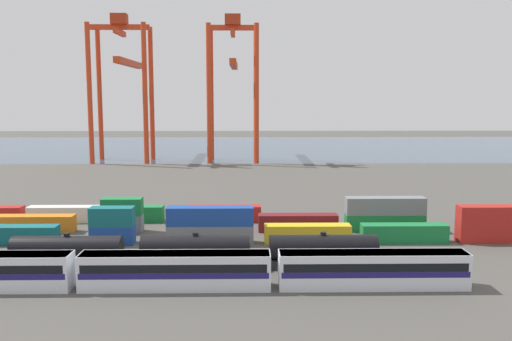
{
  "coord_description": "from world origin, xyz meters",
  "views": [
    {
      "loc": [
        4.14,
        -78.17,
        20.55
      ],
      "look_at": [
        6.15,
        36.77,
        5.06
      ],
      "focal_mm": 38.94,
      "sensor_mm": 36.0,
      "label": 1
    }
  ],
  "objects_px": {
    "shipping_container_16": "(385,222)",
    "gantry_crane_central": "(233,75)",
    "passenger_train": "(175,269)",
    "freight_tank_row": "(132,252)",
    "gantry_crane_west": "(123,74)",
    "shipping_container_0": "(14,235)",
    "shipping_container_5": "(307,234)"
  },
  "relations": [
    {
      "from": "shipping_container_5",
      "to": "shipping_container_16",
      "type": "distance_m",
      "value": 14.38
    },
    {
      "from": "passenger_train",
      "to": "shipping_container_0",
      "type": "relative_size",
      "value": 5.2
    },
    {
      "from": "passenger_train",
      "to": "shipping_container_0",
      "type": "height_order",
      "value": "passenger_train"
    },
    {
      "from": "shipping_container_16",
      "to": "gantry_crane_west",
      "type": "bearing_deg",
      "value": 122.22
    },
    {
      "from": "passenger_train",
      "to": "shipping_container_5",
      "type": "height_order",
      "value": "passenger_train"
    },
    {
      "from": "freight_tank_row",
      "to": "shipping_container_5",
      "type": "height_order",
      "value": "freight_tank_row"
    },
    {
      "from": "shipping_container_16",
      "to": "gantry_crane_central",
      "type": "xyz_separation_m",
      "value": [
        -25.31,
        94.63,
        25.76
      ]
    },
    {
      "from": "shipping_container_16",
      "to": "gantry_crane_central",
      "type": "distance_m",
      "value": 101.29
    },
    {
      "from": "gantry_crane_central",
      "to": "shipping_container_5",
      "type": "bearing_deg",
      "value": -82.89
    },
    {
      "from": "passenger_train",
      "to": "shipping_container_16",
      "type": "height_order",
      "value": "passenger_train"
    },
    {
      "from": "gantry_crane_west",
      "to": "gantry_crane_central",
      "type": "xyz_separation_m",
      "value": [
        34.77,
        -0.69,
        -0.4
      ]
    },
    {
      "from": "passenger_train",
      "to": "shipping_container_5",
      "type": "bearing_deg",
      "value": 48.66
    },
    {
      "from": "freight_tank_row",
      "to": "shipping_container_5",
      "type": "relative_size",
      "value": 4.87
    },
    {
      "from": "freight_tank_row",
      "to": "gantry_crane_west",
      "type": "bearing_deg",
      "value": 102.47
    },
    {
      "from": "passenger_train",
      "to": "shipping_container_16",
      "type": "relative_size",
      "value": 5.2
    },
    {
      "from": "freight_tank_row",
      "to": "gantry_crane_west",
      "type": "height_order",
      "value": "gantry_crane_west"
    },
    {
      "from": "shipping_container_16",
      "to": "gantry_crane_west",
      "type": "distance_m",
      "value": 115.67
    },
    {
      "from": "passenger_train",
      "to": "shipping_container_0",
      "type": "xyz_separation_m",
      "value": [
        -24.79,
        18.43,
        -0.84
      ]
    },
    {
      "from": "passenger_train",
      "to": "shipping_container_5",
      "type": "relative_size",
      "value": 5.2
    },
    {
      "from": "shipping_container_5",
      "to": "gantry_crane_central",
      "type": "distance_m",
      "value": 105.46
    },
    {
      "from": "freight_tank_row",
      "to": "shipping_container_0",
      "type": "height_order",
      "value": "freight_tank_row"
    },
    {
      "from": "shipping_container_5",
      "to": "gantry_crane_central",
      "type": "height_order",
      "value": "gantry_crane_central"
    },
    {
      "from": "shipping_container_5",
      "to": "shipping_container_16",
      "type": "xyz_separation_m",
      "value": [
        12.65,
        6.85,
        0.0
      ]
    },
    {
      "from": "shipping_container_5",
      "to": "gantry_crane_west",
      "type": "xyz_separation_m",
      "value": [
        -47.44,
        102.17,
        26.16
      ]
    },
    {
      "from": "passenger_train",
      "to": "freight_tank_row",
      "type": "relative_size",
      "value": 1.07
    },
    {
      "from": "shipping_container_0",
      "to": "shipping_container_16",
      "type": "xyz_separation_m",
      "value": [
        53.65,
        6.85,
        0.0
      ]
    },
    {
      "from": "freight_tank_row",
      "to": "gantry_crane_central",
      "type": "distance_m",
      "value": 115.94
    },
    {
      "from": "shipping_container_5",
      "to": "gantry_crane_central",
      "type": "bearing_deg",
      "value": 97.11
    },
    {
      "from": "shipping_container_5",
      "to": "gantry_crane_west",
      "type": "bearing_deg",
      "value": 114.9
    },
    {
      "from": "shipping_container_0",
      "to": "gantry_crane_west",
      "type": "relative_size",
      "value": 0.27
    },
    {
      "from": "shipping_container_0",
      "to": "shipping_container_5",
      "type": "bearing_deg",
      "value": 0.0
    },
    {
      "from": "shipping_container_5",
      "to": "gantry_crane_west",
      "type": "height_order",
      "value": "gantry_crane_west"
    }
  ]
}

